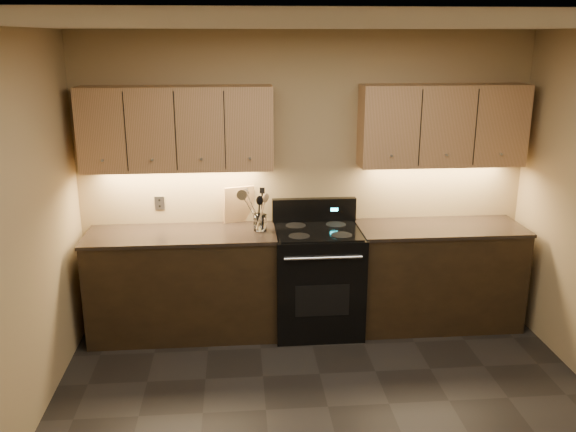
# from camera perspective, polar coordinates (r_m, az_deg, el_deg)

# --- Properties ---
(ceiling) EXTENTS (4.00, 4.00, 0.00)m
(ceiling) POSITION_cam_1_polar(r_m,az_deg,el_deg) (3.36, 5.80, 17.39)
(ceiling) COLOR silver
(ceiling) RESTS_ON wall_back
(wall_back) EXTENTS (4.00, 0.04, 2.60)m
(wall_back) POSITION_cam_1_polar(r_m,az_deg,el_deg) (5.48, 1.60, 3.36)
(wall_back) COLOR #A1855E
(wall_back) RESTS_ON ground
(counter_left) EXTENTS (1.62, 0.62, 0.93)m
(counter_left) POSITION_cam_1_polar(r_m,az_deg,el_deg) (5.44, -9.77, -6.23)
(counter_left) COLOR black
(counter_left) RESTS_ON ground
(counter_right) EXTENTS (1.46, 0.62, 0.93)m
(counter_right) POSITION_cam_1_polar(r_m,az_deg,el_deg) (5.70, 13.80, -5.38)
(counter_right) COLOR black
(counter_right) RESTS_ON ground
(stove) EXTENTS (0.76, 0.68, 1.14)m
(stove) POSITION_cam_1_polar(r_m,az_deg,el_deg) (5.44, 2.76, -5.85)
(stove) COLOR black
(stove) RESTS_ON ground
(upper_cab_left) EXTENTS (1.60, 0.30, 0.70)m
(upper_cab_left) POSITION_cam_1_polar(r_m,az_deg,el_deg) (5.23, -10.35, 8.04)
(upper_cab_left) COLOR tan
(upper_cab_left) RESTS_ON wall_back
(upper_cab_right) EXTENTS (1.44, 0.30, 0.70)m
(upper_cab_right) POSITION_cam_1_polar(r_m,az_deg,el_deg) (5.50, 14.26, 8.22)
(upper_cab_right) COLOR tan
(upper_cab_right) RESTS_ON wall_back
(outlet_plate) EXTENTS (0.08, 0.01, 0.12)m
(outlet_plate) POSITION_cam_1_polar(r_m,az_deg,el_deg) (5.53, -11.92, 1.20)
(outlet_plate) COLOR #B2B5BA
(outlet_plate) RESTS_ON wall_back
(utensil_crock) EXTENTS (0.13, 0.13, 0.14)m
(utensil_crock) POSITION_cam_1_polar(r_m,az_deg,el_deg) (5.26, -2.63, -0.65)
(utensil_crock) COLOR white
(utensil_crock) RESTS_ON counter_left
(cutting_board) EXTENTS (0.28, 0.14, 0.34)m
(cutting_board) POSITION_cam_1_polar(r_m,az_deg,el_deg) (5.46, -4.61, 1.08)
(cutting_board) COLOR tan
(cutting_board) RESTS_ON counter_left
(wooden_spoon) EXTENTS (0.14, 0.07, 0.32)m
(wooden_spoon) POSITION_cam_1_polar(r_m,az_deg,el_deg) (5.22, -2.91, 0.42)
(wooden_spoon) COLOR tan
(wooden_spoon) RESTS_ON utensil_crock
(black_spoon) EXTENTS (0.08, 0.12, 0.31)m
(black_spoon) POSITION_cam_1_polar(r_m,az_deg,el_deg) (5.25, -2.83, 0.44)
(black_spoon) COLOR black
(black_spoon) RESTS_ON utensil_crock
(black_turner) EXTENTS (0.11, 0.18, 0.38)m
(black_turner) POSITION_cam_1_polar(r_m,az_deg,el_deg) (5.21, -2.50, 0.72)
(black_turner) COLOR black
(black_turner) RESTS_ON utensil_crock
(steel_spatula) EXTENTS (0.25, 0.14, 0.39)m
(steel_spatula) POSITION_cam_1_polar(r_m,az_deg,el_deg) (5.24, -2.45, 0.91)
(steel_spatula) COLOR silver
(steel_spatula) RESTS_ON utensil_crock
(steel_skimmer) EXTENTS (0.27, 0.12, 0.37)m
(steel_skimmer) POSITION_cam_1_polar(r_m,az_deg,el_deg) (5.21, -2.42, 0.73)
(steel_skimmer) COLOR silver
(steel_skimmer) RESTS_ON utensil_crock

